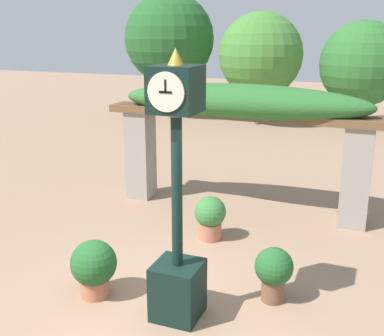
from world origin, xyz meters
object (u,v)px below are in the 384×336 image
(potted_plant_near_right, at_px, (94,266))
(potted_plant_far_right, at_px, (210,216))
(pedestal_clock, at_px, (177,214))
(potted_plant_near_left, at_px, (274,271))

(potted_plant_near_right, relative_size, potted_plant_far_right, 1.04)
(pedestal_clock, xyz_separation_m, potted_plant_near_left, (1.08, 0.82, -0.98))
(pedestal_clock, relative_size, potted_plant_near_right, 4.13)
(potted_plant_near_left, distance_m, potted_plant_far_right, 2.18)
(pedestal_clock, distance_m, potted_plant_far_right, 2.65)
(potted_plant_near_left, bearing_deg, pedestal_clock, -142.62)
(pedestal_clock, distance_m, potted_plant_near_right, 1.61)
(potted_plant_near_right, bearing_deg, potted_plant_far_right, 70.20)
(potted_plant_near_left, xyz_separation_m, potted_plant_near_right, (-2.35, -0.80, 0.00))
(potted_plant_near_left, bearing_deg, potted_plant_far_right, 133.01)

